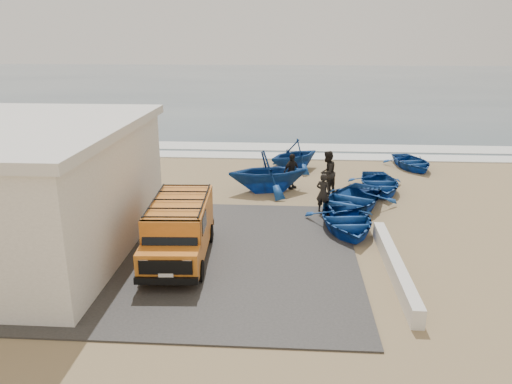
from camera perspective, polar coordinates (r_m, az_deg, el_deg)
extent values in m
plane|color=#998058|center=(18.41, -1.82, -4.69)|extent=(160.00, 160.00, 0.00)
cube|color=#383634|center=(16.91, -9.30, -6.96)|extent=(12.00, 10.00, 0.05)
cube|color=#385166|center=(73.29, 2.50, 12.24)|extent=(180.00, 88.00, 0.01)
cube|color=white|center=(29.82, 0.41, 4.18)|extent=(180.00, 1.60, 0.06)
cube|color=white|center=(32.25, 0.67, 5.20)|extent=(180.00, 2.20, 0.04)
cube|color=white|center=(18.25, -26.70, -0.18)|extent=(8.00, 9.00, 4.00)
cube|color=black|center=(17.81, -13.52, 2.86)|extent=(0.08, 0.70, 0.90)
cube|color=silver|center=(15.83, 15.57, -8.20)|extent=(0.35, 6.00, 0.55)
cube|color=orange|center=(16.47, -8.63, -3.58)|extent=(1.95, 3.71, 1.53)
cube|color=orange|center=(14.59, -9.95, -8.04)|extent=(1.81, 0.93, 0.84)
cube|color=black|center=(14.68, -9.80, -4.69)|extent=(1.64, 0.40, 0.67)
cube|color=black|center=(14.17, -10.29, -8.46)|extent=(1.50, 0.15, 0.42)
cube|color=black|center=(14.32, -10.23, -9.95)|extent=(1.80, 0.22, 0.20)
cube|color=black|center=(16.14, -8.79, -0.86)|extent=(1.85, 3.43, 0.06)
cylinder|color=black|center=(15.27, -12.70, -8.75)|extent=(0.24, 0.66, 0.65)
cylinder|color=black|center=(17.83, -10.63, -4.65)|extent=(0.24, 0.66, 0.65)
cylinder|color=black|center=(14.98, -6.46, -8.95)|extent=(0.24, 0.66, 0.65)
cylinder|color=black|center=(17.58, -5.32, -4.74)|extent=(0.24, 0.66, 0.65)
imported|color=#124395|center=(18.83, 10.24, -3.17)|extent=(3.12, 4.09, 0.79)
imported|color=#124395|center=(20.93, 10.86, -0.90)|extent=(4.66, 5.23, 0.89)
imported|color=#124395|center=(22.89, 1.40, 2.39)|extent=(4.33, 3.97, 1.93)
imported|color=#124395|center=(23.77, 13.90, 0.96)|extent=(2.63, 3.64, 0.75)
imported|color=#124395|center=(26.67, 4.38, 4.27)|extent=(4.18, 4.15, 1.67)
imported|color=#124395|center=(28.28, 17.40, 3.26)|extent=(3.07, 3.78, 0.69)
imported|color=black|center=(20.40, 7.68, -0.12)|extent=(0.71, 0.63, 1.65)
imported|color=black|center=(22.81, 8.14, 2.23)|extent=(1.16, 1.22, 1.98)
imported|color=black|center=(23.44, 4.08, 2.39)|extent=(0.98, 0.98, 1.67)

